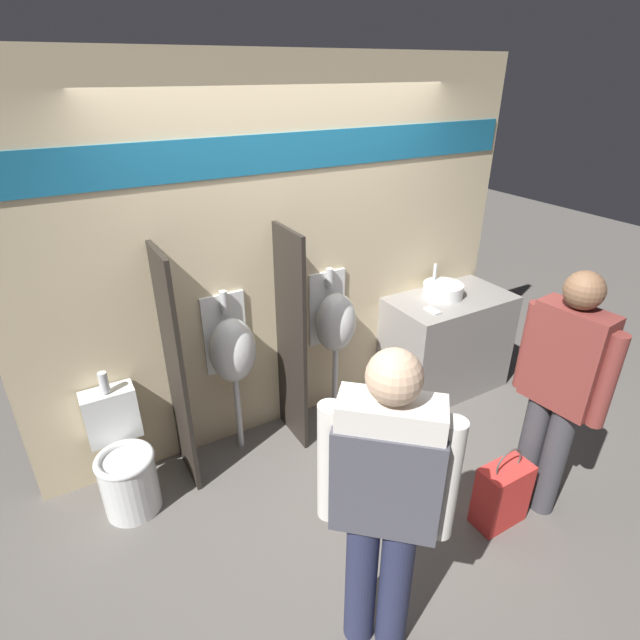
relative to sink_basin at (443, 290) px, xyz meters
name	(u,v)px	position (x,y,z in m)	size (l,w,h in m)	color
ground_plane	(331,453)	(-1.28, -0.33, -0.93)	(16.00, 16.00, 0.00)	#5B5651
display_wall	(290,258)	(-1.28, 0.27, 0.43)	(3.82, 0.07, 2.70)	beige
sink_counter	(446,343)	(0.05, -0.06, -0.49)	(1.05, 0.59, 0.87)	gray
sink_basin	(443,290)	(0.00, 0.00, 0.00)	(0.33, 0.33, 0.25)	silver
cell_phone	(432,311)	(-0.27, -0.18, -0.05)	(0.07, 0.14, 0.01)	#B7B7BC
divider_near_counter	(176,373)	(-2.25, 0.02, -0.10)	(0.03, 0.43, 1.66)	#28231E
divider_mid	(291,341)	(-1.41, 0.02, -0.10)	(0.03, 0.43, 1.66)	#28231E
urinal_near_counter	(232,350)	(-1.83, 0.10, -0.09)	(0.33, 0.29, 1.25)	silver
urinal_far	(335,322)	(-1.00, 0.10, -0.09)	(0.33, 0.29, 1.25)	silver
toilet	(124,464)	(-2.67, -0.05, -0.61)	(0.37, 0.53, 0.91)	silver
person_in_vest	(385,494)	(-1.79, -1.59, 0.04)	(0.47, 0.46, 1.68)	#282D4C
person_with_lanyard	(559,387)	(-0.36, -1.39, -0.03)	(0.22, 0.57, 1.64)	#3D3D42
shopping_bag	(502,494)	(-0.69, -1.39, -0.71)	(0.33, 0.18, 0.58)	red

